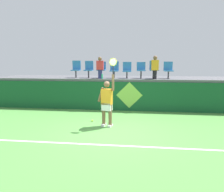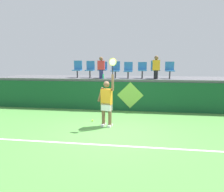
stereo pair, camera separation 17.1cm
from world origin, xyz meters
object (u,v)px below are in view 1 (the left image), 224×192
Objects in this scene: stadium_chair_2 at (101,69)px; tennis_ball at (92,121)px; stadium_chair_7 at (168,69)px; stadium_chair_1 at (89,69)px; stadium_chair_3 at (114,69)px; spectator_0 at (100,67)px; spectator_1 at (155,67)px; tennis_player at (107,101)px; stadium_chair_4 at (127,69)px; stadium_chair_0 at (76,68)px; stadium_chair_5 at (141,69)px; stadium_chair_6 at (154,68)px; water_bottle at (102,76)px.

tennis_ball is at bearing -88.59° from stadium_chair_2.
stadium_chair_1 is at bearing 179.96° from stadium_chair_7.
stadium_chair_2 is at bearing -179.37° from stadium_chair_3.
spectator_1 is (2.70, 0.00, 0.03)m from spectator_0.
tennis_player is 3.17m from spectator_0.
stadium_chair_3 is 1.04× the size of stadium_chair_4.
stadium_chair_7 is (2.73, -0.00, 0.01)m from stadium_chair_3.
stadium_chair_7 is at bearing -0.09° from stadium_chair_3.
stadium_chair_4 is (1.33, 0.01, -0.04)m from stadium_chair_2.
stadium_chair_7 is 3.43m from spectator_0.
stadium_chair_0 is at bearing 122.69° from tennis_player.
stadium_chair_5 is (1.37, -0.01, 0.00)m from stadium_chair_3.
stadium_chair_3 is at bearing 179.66° from stadium_chair_5.
tennis_ball is 3.10m from spectator_0.
tennis_player is 3.52m from stadium_chair_2.
stadium_chair_3 is 1.02× the size of stadium_chair_7.
stadium_chair_0 is at bearing 179.98° from stadium_chair_3.
stadium_chair_3 is 0.66m from stadium_chair_4.
stadium_chair_5 is 0.65m from stadium_chair_6.
tennis_ball is 0.06× the size of spectator_0.
stadium_chair_5 is at bearing -0.34° from stadium_chair_3.
stadium_chair_0 is 1.02× the size of stadium_chair_1.
spectator_1 is (0.65, -0.42, 0.13)m from stadium_chair_5.
stadium_chair_6 is at bearing 90.00° from spectator_1.
stadium_chair_6 is (2.56, 0.62, 0.38)m from water_bottle.
stadium_chair_2 is at bearing -0.34° from stadium_chair_0.
stadium_chair_4 reaches higher than water_bottle.
tennis_player is 2.32× the size of spectator_0.
stadium_chair_3 reaches higher than stadium_chair_7.
stadium_chair_2 reaches higher than water_bottle.
tennis_ball is 0.08× the size of stadium_chair_3.
tennis_ball is 0.08× the size of stadium_chair_7.
spectator_1 reaches higher than spectator_0.
spectator_0 is at bearing 91.67° from tennis_ball.
stadium_chair_4 is at bearing 0.26° from stadium_chair_2.
water_bottle is 0.28× the size of stadium_chair_2.
stadium_chair_1 is 4.07m from stadium_chair_7.
spectator_1 is (3.37, -0.43, 0.11)m from stadium_chair_1.
spectator_0 is 2.70m from spectator_1.
water_bottle is at bearing -162.17° from stadium_chair_5.
stadium_chair_6 reaches higher than stadium_chair_2.
stadium_chair_2 is at bearing 102.62° from water_bottle.
stadium_chair_7 is (0.71, -0.00, -0.03)m from stadium_chair_6.
stadium_chair_0 is 1.08× the size of stadium_chair_4.
stadium_chair_3 is at bearing 179.91° from stadium_chair_7.
spectator_0 is at bearing -171.08° from stadium_chair_6.
water_bottle is at bearing -169.28° from stadium_chair_7.
stadium_chair_0 is at bearing 179.94° from stadium_chair_7.
tennis_player reaches higher than tennis_ball.
spectator_0 is at bearing 125.07° from water_bottle.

